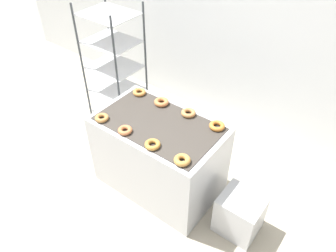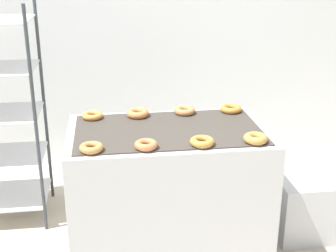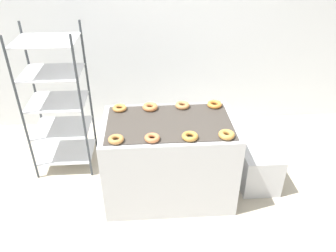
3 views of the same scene
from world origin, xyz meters
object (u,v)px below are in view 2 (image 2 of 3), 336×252
at_px(glaze_bin, 303,208).
at_px(donut_near_right, 256,138).
at_px(donut_far_midleft, 138,113).
at_px(donut_far_midright, 185,111).
at_px(donut_near_midright, 202,142).
at_px(fryer_machine, 168,190).
at_px(donut_near_left, 91,148).
at_px(donut_near_midleft, 146,145).
at_px(donut_far_right, 231,109).
at_px(donut_far_left, 92,115).

distance_m(glaze_bin, donut_near_right, 0.86).
xyz_separation_m(donut_far_midleft, donut_far_midright, (0.32, 0.02, -0.00)).
bearing_deg(donut_near_midright, donut_near_right, -0.01).
relative_size(fryer_machine, donut_far_midleft, 8.31).
relative_size(glaze_bin, donut_far_midleft, 2.89).
bearing_deg(glaze_bin, donut_near_right, -148.87).
distance_m(donut_near_right, donut_far_midleft, 0.84).
xyz_separation_m(fryer_machine, donut_near_left, (-0.46, -0.28, 0.45)).
xyz_separation_m(donut_near_left, donut_near_midright, (0.62, 0.00, 0.00)).
relative_size(donut_near_midleft, donut_far_right, 0.89).
height_order(glaze_bin, donut_near_midright, donut_near_midright).
distance_m(donut_near_midleft, donut_near_midright, 0.32).
bearing_deg(donut_far_midleft, donut_near_midleft, -89.44).
height_order(donut_near_midright, donut_far_right, same).
bearing_deg(donut_near_midright, donut_near_left, -179.73).
relative_size(donut_far_midright, donut_far_right, 0.97).
xyz_separation_m(fryer_machine, donut_near_midleft, (-0.16, -0.28, 0.45)).
bearing_deg(donut_near_midleft, donut_near_midright, 0.64).
height_order(glaze_bin, donut_near_left, donut_near_left).
bearing_deg(donut_near_midright, donut_far_midright, 90.59).
distance_m(donut_near_midright, donut_near_right, 0.31).
relative_size(donut_near_left, donut_near_midright, 0.95).
bearing_deg(donut_far_midleft, donut_near_midright, -58.99).
bearing_deg(donut_far_left, donut_far_midleft, -0.61).
xyz_separation_m(donut_far_midleft, donut_far_right, (0.64, 0.01, -0.00)).
height_order(donut_near_right, donut_far_midright, donut_near_right).
relative_size(glaze_bin, donut_far_right, 2.95).
relative_size(glaze_bin, donut_near_left, 3.26).
xyz_separation_m(glaze_bin, donut_near_left, (-1.41, -0.29, 0.65)).
xyz_separation_m(glaze_bin, donut_far_midright, (-0.79, 0.27, 0.66)).
height_order(glaze_bin, donut_far_right, donut_far_right).
bearing_deg(donut_near_left, fryer_machine, 31.21).
distance_m(donut_near_midright, donut_far_midright, 0.56).
bearing_deg(donut_far_midleft, fryer_machine, -57.30).
distance_m(donut_far_left, donut_far_right, 0.94).
bearing_deg(donut_near_right, glaze_bin, 31.13).
relative_size(glaze_bin, donut_far_left, 3.14).
height_order(donut_near_midright, donut_far_left, donut_near_midright).
xyz_separation_m(glaze_bin, donut_far_midleft, (-1.11, 0.25, 0.66)).
bearing_deg(donut_far_midright, donut_far_left, -178.73).
height_order(donut_near_right, donut_far_midleft, same).
xyz_separation_m(fryer_machine, donut_far_midright, (0.15, 0.28, 0.45)).
bearing_deg(donut_near_midleft, glaze_bin, 14.70).
relative_size(donut_near_right, donut_far_right, 0.95).
bearing_deg(donut_far_right, donut_near_left, -149.21).
distance_m(fryer_machine, donut_far_midright, 0.55).
distance_m(donut_near_midright, donut_far_right, 0.64).
xyz_separation_m(donut_near_midleft, donut_far_right, (0.63, 0.56, 0.00)).
relative_size(fryer_machine, donut_far_midright, 8.69).
height_order(donut_near_left, donut_far_midleft, donut_far_midleft).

